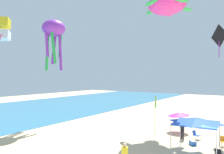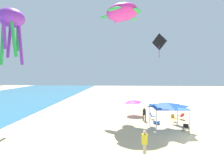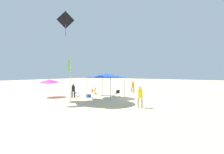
{
  "view_description": "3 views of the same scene",
  "coord_description": "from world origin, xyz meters",
  "px_view_note": "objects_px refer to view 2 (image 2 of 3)",
  "views": [
    {
      "loc": [
        -15.47,
        -2.34,
        5.96
      ],
      "look_at": [
        1.8,
        9.44,
        5.91
      ],
      "focal_mm": 35.49,
      "sensor_mm": 36.0,
      "label": 1
    },
    {
      "loc": [
        -16.08,
        6.27,
        5.89
      ],
      "look_at": [
        1.8,
        7.56,
        5.39
      ],
      "focal_mm": 28.59,
      "sensor_mm": 36.0,
      "label": 2
    },
    {
      "loc": [
        -10.23,
        18.32,
        2.86
      ],
      "look_at": [
        1.56,
        1.78,
        2.39
      ],
      "focal_mm": 29.21,
      "sensor_mm": 36.0,
      "label": 3
    }
  ],
  "objects_px": {
    "folding_chair_facing_ocean": "(152,116)",
    "person_by_tent": "(144,113)",
    "folding_chair_right_of_tent": "(182,116)",
    "cooler_box": "(157,122)",
    "person_beachcomber": "(145,141)",
    "kite_octopus_purple": "(11,21)",
    "canopy_tent": "(168,105)",
    "banner_flag": "(128,102)",
    "folding_chair_near_cooler": "(174,117)",
    "beach_umbrella": "(133,101)",
    "kite_turtle_magenta": "(122,13)",
    "folding_chair_left_of_tent": "(186,127)",
    "kite_diamond_black": "(159,43)"
  },
  "relations": [
    {
      "from": "cooler_box",
      "to": "kite_turtle_magenta",
      "type": "xyz_separation_m",
      "value": [
        4.78,
        4.06,
        13.96
      ]
    },
    {
      "from": "canopy_tent",
      "to": "folding_chair_near_cooler",
      "type": "relative_size",
      "value": 4.15
    },
    {
      "from": "folding_chair_left_of_tent",
      "to": "banner_flag",
      "type": "bearing_deg",
      "value": 2.19
    },
    {
      "from": "kite_turtle_magenta",
      "to": "folding_chair_left_of_tent",
      "type": "bearing_deg",
      "value": -154.12
    },
    {
      "from": "banner_flag",
      "to": "person_by_tent",
      "type": "bearing_deg",
      "value": -49.32
    },
    {
      "from": "cooler_box",
      "to": "kite_turtle_magenta",
      "type": "height_order",
      "value": "kite_turtle_magenta"
    },
    {
      "from": "kite_turtle_magenta",
      "to": "folding_chair_near_cooler",
      "type": "bearing_deg",
      "value": -136.18
    },
    {
      "from": "folding_chair_left_of_tent",
      "to": "kite_diamond_black",
      "type": "xyz_separation_m",
      "value": [
        7.83,
        1.17,
        9.59
      ]
    },
    {
      "from": "folding_chair_facing_ocean",
      "to": "banner_flag",
      "type": "distance_m",
      "value": 4.44
    },
    {
      "from": "canopy_tent",
      "to": "person_beachcomber",
      "type": "xyz_separation_m",
      "value": [
        -5.75,
        2.97,
        -1.5
      ]
    },
    {
      "from": "beach_umbrella",
      "to": "folding_chair_facing_ocean",
      "type": "relative_size",
      "value": 2.77
    },
    {
      "from": "folding_chair_left_of_tent",
      "to": "folding_chair_facing_ocean",
      "type": "bearing_deg",
      "value": -38.31
    },
    {
      "from": "person_by_tent",
      "to": "folding_chair_facing_ocean",
      "type": "bearing_deg",
      "value": -104.87
    },
    {
      "from": "beach_umbrella",
      "to": "kite_turtle_magenta",
      "type": "relative_size",
      "value": 0.33
    },
    {
      "from": "beach_umbrella",
      "to": "cooler_box",
      "type": "xyz_separation_m",
      "value": [
        -3.99,
        -2.48,
        -1.7
      ]
    },
    {
      "from": "folding_chair_left_of_tent",
      "to": "kite_octopus_purple",
      "type": "xyz_separation_m",
      "value": [
        0.94,
        18.57,
        11.06
      ]
    },
    {
      "from": "folding_chair_left_of_tent",
      "to": "person_by_tent",
      "type": "relative_size",
      "value": 0.51
    },
    {
      "from": "kite_diamond_black",
      "to": "banner_flag",
      "type": "bearing_deg",
      "value": -88.02
    },
    {
      "from": "person_by_tent",
      "to": "kite_turtle_magenta",
      "type": "bearing_deg",
      "value": -12.4
    },
    {
      "from": "kite_diamond_black",
      "to": "person_beachcomber",
      "type": "bearing_deg",
      "value": -65.53
    },
    {
      "from": "cooler_box",
      "to": "beach_umbrella",
      "type": "bearing_deg",
      "value": 31.9
    },
    {
      "from": "folding_chair_facing_ocean",
      "to": "person_by_tent",
      "type": "distance_m",
      "value": 1.38
    },
    {
      "from": "folding_chair_left_of_tent",
      "to": "kite_diamond_black",
      "type": "relative_size",
      "value": 0.24
    },
    {
      "from": "folding_chair_facing_ocean",
      "to": "person_by_tent",
      "type": "height_order",
      "value": "person_by_tent"
    },
    {
      "from": "folding_chair_facing_ocean",
      "to": "kite_octopus_purple",
      "type": "bearing_deg",
      "value": 119.66
    },
    {
      "from": "folding_chair_left_of_tent",
      "to": "person_by_tent",
      "type": "height_order",
      "value": "person_by_tent"
    },
    {
      "from": "person_by_tent",
      "to": "kite_octopus_purple",
      "type": "height_order",
      "value": "kite_octopus_purple"
    },
    {
      "from": "kite_octopus_purple",
      "to": "cooler_box",
      "type": "bearing_deg",
      "value": 107.1
    },
    {
      "from": "person_by_tent",
      "to": "kite_octopus_purple",
      "type": "distance_m",
      "value": 18.44
    },
    {
      "from": "kite_diamond_black",
      "to": "folding_chair_left_of_tent",
      "type": "bearing_deg",
      "value": -42.28
    },
    {
      "from": "folding_chair_right_of_tent",
      "to": "cooler_box",
      "type": "bearing_deg",
      "value": 4.82
    },
    {
      "from": "person_beachcomber",
      "to": "person_by_tent",
      "type": "relative_size",
      "value": 1.09
    },
    {
      "from": "folding_chair_near_cooler",
      "to": "person_beachcomber",
      "type": "xyz_separation_m",
      "value": [
        -8.95,
        4.42,
        0.56
      ]
    },
    {
      "from": "person_beachcomber",
      "to": "kite_diamond_black",
      "type": "height_order",
      "value": "kite_diamond_black"
    },
    {
      "from": "beach_umbrella",
      "to": "person_beachcomber",
      "type": "height_order",
      "value": "beach_umbrella"
    },
    {
      "from": "folding_chair_right_of_tent",
      "to": "folding_chair_facing_ocean",
      "type": "bearing_deg",
      "value": -24.04
    },
    {
      "from": "banner_flag",
      "to": "cooler_box",
      "type": "bearing_deg",
      "value": -80.91
    },
    {
      "from": "folding_chair_facing_ocean",
      "to": "folding_chair_left_of_tent",
      "type": "relative_size",
      "value": 1.0
    },
    {
      "from": "person_beachcomber",
      "to": "cooler_box",
      "type": "bearing_deg",
      "value": 155.65
    },
    {
      "from": "beach_umbrella",
      "to": "cooler_box",
      "type": "height_order",
      "value": "beach_umbrella"
    },
    {
      "from": "person_beachcomber",
      "to": "kite_octopus_purple",
      "type": "bearing_deg",
      "value": -122.94
    },
    {
      "from": "kite_turtle_magenta",
      "to": "kite_diamond_black",
      "type": "bearing_deg",
      "value": -99.29
    },
    {
      "from": "beach_umbrella",
      "to": "folding_chair_right_of_tent",
      "type": "relative_size",
      "value": 2.77
    },
    {
      "from": "kite_octopus_purple",
      "to": "kite_diamond_black",
      "type": "height_order",
      "value": "kite_octopus_purple"
    },
    {
      "from": "folding_chair_facing_ocean",
      "to": "folding_chair_near_cooler",
      "type": "relative_size",
      "value": 1.0
    },
    {
      "from": "folding_chair_right_of_tent",
      "to": "kite_octopus_purple",
      "type": "height_order",
      "value": "kite_octopus_purple"
    },
    {
      "from": "folding_chair_facing_ocean",
      "to": "folding_chair_right_of_tent",
      "type": "xyz_separation_m",
      "value": [
        0.2,
        -3.65,
        0.0
      ]
    },
    {
      "from": "folding_chair_right_of_tent",
      "to": "cooler_box",
      "type": "xyz_separation_m",
      "value": [
        -2.16,
        3.45,
        -0.27
      ]
    },
    {
      "from": "canopy_tent",
      "to": "person_by_tent",
      "type": "distance_m",
      "value": 4.12
    },
    {
      "from": "folding_chair_near_cooler",
      "to": "canopy_tent",
      "type": "bearing_deg",
      "value": -143.78
    }
  ]
}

